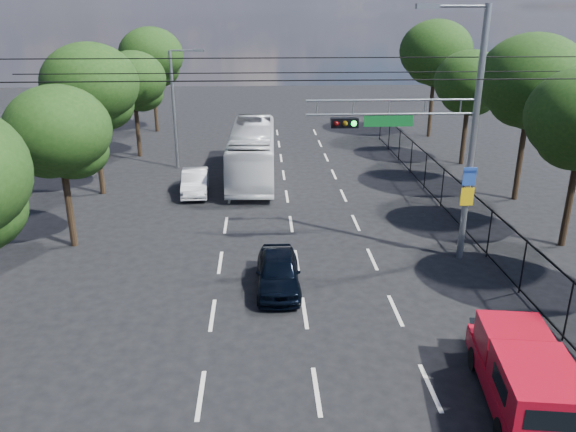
{
  "coord_description": "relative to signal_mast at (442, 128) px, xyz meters",
  "views": [
    {
      "loc": [
        -1.35,
        -12.01,
        9.39
      ],
      "look_at": [
        -0.47,
        5.57,
        2.8
      ],
      "focal_mm": 35.0,
      "sensor_mm": 36.0,
      "label": 1
    }
  ],
  "objects": [
    {
      "name": "tree_left_b",
      "position": [
        -14.47,
        2.03,
        -0.66
      ],
      "size": [
        4.08,
        4.08,
        6.63
      ],
      "color": "black",
      "rests_on": "ground"
    },
    {
      "name": "signal_mast",
      "position": [
        0.0,
        0.0,
        0.0
      ],
      "size": [
        6.43,
        0.39,
        9.5
      ],
      "color": "slate",
      "rests_on": "ground"
    },
    {
      "name": "tree_right_d",
      "position": [
        6.13,
        14.03,
        -0.39
      ],
      "size": [
        4.32,
        4.32,
        7.02
      ],
      "color": "black",
      "rests_on": "ground"
    },
    {
      "name": "ground",
      "position": [
        -5.28,
        -7.99,
        -5.24
      ],
      "size": [
        120.0,
        120.0,
        0.0
      ],
      "primitive_type": "plane",
      "color": "black",
      "rests_on": "ground"
    },
    {
      "name": "tree_left_d",
      "position": [
        -14.67,
        17.03,
        -0.52
      ],
      "size": [
        4.2,
        4.2,
        6.83
      ],
      "color": "black",
      "rests_on": "ground"
    },
    {
      "name": "fence_right",
      "position": [
        2.32,
        4.18,
        -4.21
      ],
      "size": [
        0.06,
        34.03,
        2.0
      ],
      "color": "black",
      "rests_on": "ground"
    },
    {
      "name": "tree_left_c",
      "position": [
        -15.07,
        9.03,
        0.15
      ],
      "size": [
        4.8,
        4.8,
        7.8
      ],
      "color": "black",
      "rests_on": "ground"
    },
    {
      "name": "white_bus",
      "position": [
        -7.11,
        11.86,
        -3.77
      ],
      "size": [
        2.74,
        10.64,
        2.95
      ],
      "primitive_type": "imported",
      "rotation": [
        0.0,
        0.0,
        -0.02
      ],
      "color": "silver",
      "rests_on": "ground"
    },
    {
      "name": "white_van",
      "position": [
        -10.15,
        8.81,
        -4.61
      ],
      "size": [
        1.56,
        3.88,
        1.26
      ],
      "primitive_type": "imported",
      "rotation": [
        0.0,
        0.0,
        0.06
      ],
      "color": "silver",
      "rests_on": "ground"
    },
    {
      "name": "tree_left_e",
      "position": [
        -14.87,
        25.03,
        0.29
      ],
      "size": [
        4.92,
        4.92,
        7.99
      ],
      "color": "black",
      "rests_on": "ground"
    },
    {
      "name": "utility_wires",
      "position": [
        -5.28,
        0.84,
        1.99
      ],
      "size": [
        22.0,
        5.04,
        0.74
      ],
      "color": "black",
      "rests_on": "ground"
    },
    {
      "name": "tree_right_e",
      "position": [
        6.33,
        22.03,
        0.69
      ],
      "size": [
        5.28,
        5.28,
        8.58
      ],
      "color": "black",
      "rests_on": "ground"
    },
    {
      "name": "lane_markings",
      "position": [
        -5.28,
        6.01,
        -5.24
      ],
      "size": [
        6.12,
        38.0,
        0.01
      ],
      "color": "beige",
      "rests_on": "ground"
    },
    {
      "name": "streetlight_left",
      "position": [
        -11.62,
        14.01,
        -1.3
      ],
      "size": [
        2.09,
        0.22,
        7.08
      ],
      "color": "slate",
      "rests_on": "ground"
    },
    {
      "name": "tree_right_c",
      "position": [
        6.53,
        7.03,
        0.49
      ],
      "size": [
        5.1,
        5.1,
        8.29
      ],
      "color": "black",
      "rests_on": "ground"
    },
    {
      "name": "red_pickup",
      "position": [
        -0.3,
        -8.84,
        -4.29
      ],
      "size": [
        2.37,
        4.96,
        1.78
      ],
      "color": "black",
      "rests_on": "ground"
    },
    {
      "name": "navy_hatchback",
      "position": [
        -6.09,
        -2.23,
        -4.6
      ],
      "size": [
        1.55,
        3.8,
        1.29
      ],
      "primitive_type": "imported",
      "rotation": [
        0.0,
        0.0,
        -0.01
      ],
      "color": "black",
      "rests_on": "ground"
    }
  ]
}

